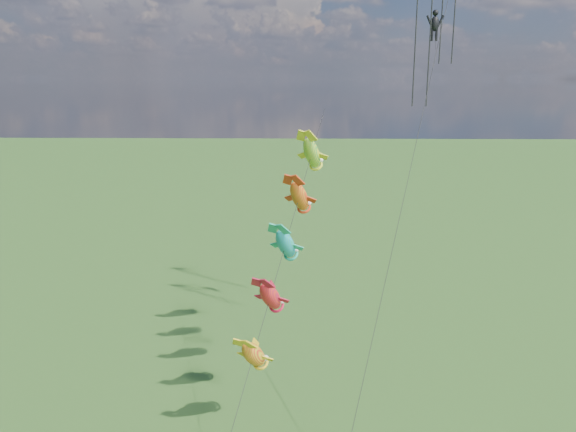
{
  "coord_description": "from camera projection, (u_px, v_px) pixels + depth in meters",
  "views": [
    {
      "loc": [
        16.21,
        -20.21,
        17.45
      ],
      "look_at": [
        15.46,
        9.46,
        10.2
      ],
      "focal_mm": 35.0,
      "sensor_mm": 36.0,
      "label": 1
    }
  ],
  "objects": [
    {
      "name": "fish_windsock_rig",
      "position": [
        285.0,
        244.0,
        30.1
      ],
      "size": [
        5.34,
        15.12,
        15.69
      ],
      "rotation": [
        0.0,
        0.0,
        -0.01
      ],
      "color": "brown",
      "rests_on": "ground"
    },
    {
      "name": "parafoil_rig",
      "position": [
        435.0,
        16.0,
        32.21
      ],
      "size": [
        7.96,
        16.14,
        27.74
      ],
      "rotation": [
        0.0,
        0.0,
        -0.35
      ],
      "color": "brown",
      "rests_on": "ground"
    }
  ]
}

